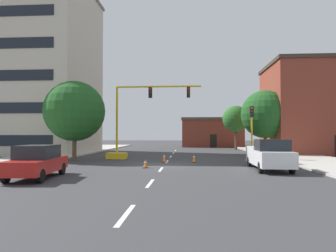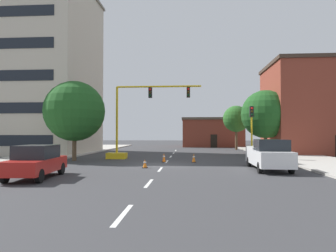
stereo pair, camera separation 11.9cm
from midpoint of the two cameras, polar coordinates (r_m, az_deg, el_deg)
The scene contains 23 objects.
ground_plane at distance 22.84m, azimuth -0.82°, elevation -7.37°, with size 160.00×160.00×0.00m, color #38383A.
sidewalk_left at distance 33.92m, azimuth -21.24°, elevation -5.21°, with size 6.00×56.00×0.14m, color #B2ADA3.
sidewalk_right at distance 32.50m, azimuth 23.08°, elevation -5.36°, with size 6.00×56.00×0.14m, color #B2ADA3.
lane_stripe_seg_0 at distance 9.15m, azimuth -8.40°, elevation -16.35°, with size 0.16×2.40×0.01m, color silver.
lane_stripe_seg_1 at distance 14.45m, azimuth -3.66°, elevation -10.81°, with size 0.16×2.40×0.01m, color silver.
lane_stripe_seg_2 at distance 19.87m, azimuth -1.54°, elevation -8.25°, with size 0.16×2.40×0.01m, color silver.
lane_stripe_seg_3 at distance 25.32m, azimuth -0.34°, elevation -6.78°, with size 0.16×2.40×0.01m, color silver.
lane_stripe_seg_4 at distance 30.78m, azimuth 0.42°, elevation -5.83°, with size 0.16×2.40×0.01m, color silver.
lane_stripe_seg_5 at distance 36.26m, azimuth 0.96°, elevation -5.16°, with size 0.16×2.40×0.01m, color silver.
lane_stripe_seg_6 at distance 41.74m, azimuth 1.35°, elevation -4.67°, with size 0.16×2.40×0.01m, color silver.
building_tall_left at distance 41.20m, azimuth -25.73°, elevation 9.46°, with size 16.33×12.72×20.08m.
building_brick_center at distance 55.51m, azimuth 8.17°, elevation -1.20°, with size 10.80×9.44×5.12m.
building_row_right at distance 39.65m, azimuth 26.89°, elevation 3.02°, with size 12.16×9.46×10.65m.
traffic_signal_gantry at distance 28.28m, azimuth -7.63°, elevation -1.69°, with size 8.80×1.20×6.83m.
traffic_light_pole_right at distance 27.81m, azimuth 15.52°, elevation 1.02°, with size 0.32×0.47×4.80m.
tree_right_far at distance 44.71m, azimuth 12.69°, elevation 1.31°, with size 3.84×3.84×6.42m.
tree_right_mid at distance 35.51m, azimuth 17.90°, elevation 2.14°, with size 5.41×5.41×7.25m.
tree_left_near at distance 27.31m, azimuth -17.46°, elevation 2.70°, with size 5.23×5.23×6.92m.
pickup_truck_white at distance 20.53m, azimuth 18.47°, elevation -5.23°, with size 2.13×5.45×1.99m.
sedan_red_near_left at distance 17.34m, azimuth -23.85°, elevation -6.18°, with size 2.25×4.65×1.74m.
traffic_cone_roadside_a at distance 24.77m, azimuth 4.84°, elevation -6.08°, with size 0.36×0.36×0.72m.
traffic_cone_roadside_b at distance 24.80m, azimuth -0.86°, elevation -6.04°, with size 0.36×0.36×0.75m.
traffic_cone_roadside_c at distance 20.72m, azimuth -4.48°, elevation -7.16°, with size 0.36×0.36×0.60m.
Camera 1 is at (1.82, -22.64, 2.36)m, focal length 32.04 mm.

